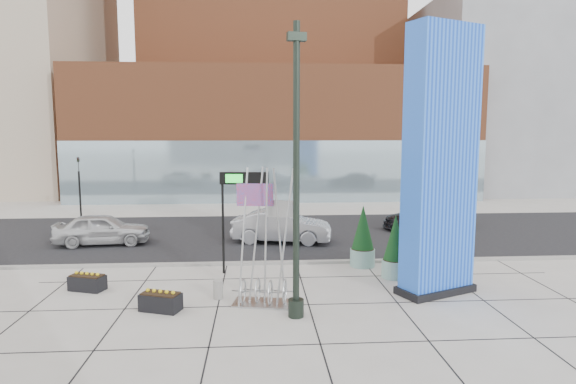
{
  "coord_description": "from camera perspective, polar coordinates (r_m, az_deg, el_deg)",
  "views": [
    {
      "loc": [
        -0.68,
        -16.3,
        5.72
      ],
      "look_at": [
        0.51,
        2.0,
        3.41
      ],
      "focal_mm": 30.0,
      "sensor_mm": 36.0,
      "label": 1
    }
  ],
  "objects": [
    {
      "name": "box_planter_south",
      "position": [
        16.34,
        -14.86,
        -12.35
      ],
      "size": [
        1.41,
        1.02,
        0.7
      ],
      "rotation": [
        0.0,
        0.0,
        -0.34
      ],
      "color": "black",
      "rests_on": "ground"
    },
    {
      "name": "box_planter_north",
      "position": [
        19.14,
        -22.69,
        -9.79
      ],
      "size": [
        1.37,
        0.98,
        0.68
      ],
      "rotation": [
        0.0,
        0.0,
        -0.32
      ],
      "color": "black",
      "rests_on": "ground"
    },
    {
      "name": "car_white_west",
      "position": [
        26.19,
        -21.14,
        -4.15
      ],
      "size": [
        4.8,
        2.31,
        1.58
      ],
      "primitive_type": "imported",
      "rotation": [
        0.0,
        0.0,
        1.67
      ],
      "color": "silver",
      "rests_on": "ground"
    },
    {
      "name": "car_silver_mid",
      "position": [
        24.93,
        -0.76,
        -4.11
      ],
      "size": [
        5.31,
        2.7,
        1.67
      ],
      "primitive_type": "imported",
      "rotation": [
        0.0,
        0.0,
        1.38
      ],
      "color": "#A5A6AD",
      "rests_on": "ground"
    },
    {
      "name": "lamp_post",
      "position": [
        14.51,
        0.98,
        -1.07
      ],
      "size": [
        0.59,
        0.49,
        8.88
      ],
      "rotation": [
        0.0,
        0.0,
        0.17
      ],
      "color": "black",
      "rests_on": "ground"
    },
    {
      "name": "curb_edge",
      "position": [
        21.09,
        -1.76,
        -8.38
      ],
      "size": [
        80.0,
        0.3,
        0.12
      ],
      "primitive_type": "cube",
      "color": "gray",
      "rests_on": "ground"
    },
    {
      "name": "ground",
      "position": [
        17.29,
        -1.29,
        -12.13
      ],
      "size": [
        160.0,
        160.0,
        0.0
      ],
      "primitive_type": "plane",
      "color": "#9E9991",
      "rests_on": "ground"
    },
    {
      "name": "building_grey_parking",
      "position": [
        55.28,
        25.54,
        9.9
      ],
      "size": [
        20.0,
        18.0,
        18.0
      ],
      "primitive_type": "cube",
      "color": "slate",
      "rests_on": "ground"
    },
    {
      "name": "concrete_bollard",
      "position": [
        17.03,
        -8.28,
        -11.34
      ],
      "size": [
        0.34,
        0.34,
        0.66
      ],
      "primitive_type": "cylinder",
      "color": "gray",
      "rests_on": "ground"
    },
    {
      "name": "tower_podium",
      "position": [
        43.33,
        -1.52,
        6.9
      ],
      "size": [
        34.0,
        10.0,
        11.0
      ],
      "primitive_type": "cube",
      "color": "brown",
      "rests_on": "ground"
    },
    {
      "name": "traffic_signal",
      "position": [
        33.46,
        -23.48,
        0.73
      ],
      "size": [
        0.15,
        0.18,
        4.1
      ],
      "color": "black",
      "rests_on": "ground"
    },
    {
      "name": "car_dark_east",
      "position": [
        29.41,
        15.89,
        -2.87
      ],
      "size": [
        5.27,
        2.94,
        1.44
      ],
      "primitive_type": "imported",
      "rotation": [
        0.0,
        0.0,
        -1.38
      ],
      "color": "black",
      "rests_on": "ground"
    },
    {
      "name": "blue_pylon",
      "position": [
        17.46,
        17.58,
        2.82
      ],
      "size": [
        3.05,
        2.26,
        9.3
      ],
      "rotation": [
        0.0,
        0.0,
        0.42
      ],
      "color": "#0D39CA",
      "rests_on": "ground"
    },
    {
      "name": "round_planter_east",
      "position": [
        19.42,
        12.57,
        -6.48
      ],
      "size": [
        1.0,
        1.0,
        2.51
      ],
      "color": "#7EAAA2",
      "rests_on": "ground"
    },
    {
      "name": "round_planter_mid",
      "position": [
        20.05,
        13.52,
        -6.32
      ],
      "size": [
        0.94,
        0.94,
        2.34
      ],
      "color": "#7EAAA2",
      "rests_on": "ground"
    },
    {
      "name": "public_art_sculpture",
      "position": [
        16.11,
        -2.84,
        -9.09
      ],
      "size": [
        2.18,
        1.38,
        4.59
      ],
      "rotation": [
        0.0,
        0.0,
        -0.19
      ],
      "color": "#B3B6B8",
      "rests_on": "ground"
    },
    {
      "name": "street_asphalt",
      "position": [
        26.92,
        -2.2,
        -5.06
      ],
      "size": [
        80.0,
        12.0,
        0.02
      ],
      "primitive_type": "cube",
      "color": "black",
      "rests_on": "ground"
    },
    {
      "name": "tower_glass_front",
      "position": [
        38.67,
        -1.23,
        2.42
      ],
      "size": [
        34.0,
        0.6,
        5.0
      ],
      "primitive_type": "cube",
      "color": "#8CA5B2",
      "rests_on": "ground"
    },
    {
      "name": "overhead_street_sign",
      "position": [
        19.23,
        -5.69,
        0.64
      ],
      "size": [
        1.95,
        0.37,
        4.12
      ],
      "rotation": [
        0.0,
        0.0,
        -0.1
      ],
      "color": "black",
      "rests_on": "ground"
    },
    {
      "name": "round_planter_west",
      "position": [
        20.78,
        8.86,
        -5.33
      ],
      "size": [
        1.05,
        1.05,
        2.63
      ],
      "color": "#7EAAA2",
      "rests_on": "ground"
    }
  ]
}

